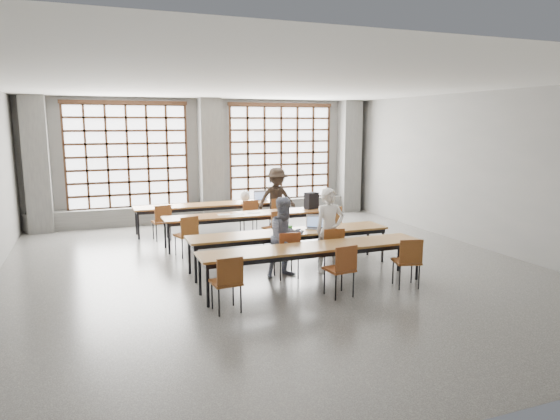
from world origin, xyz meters
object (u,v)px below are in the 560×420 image
object	(u,v)px
chair_mid_left	(187,232)
student_male	(329,230)
chair_back_right	(278,211)
mouse	(334,227)
desk_row_d	(314,250)
student_back	(277,199)
chair_front_left	(288,250)
chair_near_right	(408,258)
backpack	(311,201)
laptop_front	(315,225)
desk_row_a	(213,206)
green_box	(286,228)
chair_front_right	(332,246)
phone	(301,231)
laptop_back	(261,198)
chair_near_left	(228,278)
student_female	(285,237)
chair_mid_right	(332,221)
red_pouch	(226,279)
chair_mid_centre	(276,225)
chair_back_left	(162,219)
chair_near_mid	(342,265)
desk_row_c	(290,235)
chair_back_mid	(249,213)
plastic_bag	(245,196)
desk_row_b	(250,216)

from	to	relation	value
chair_mid_left	student_male	distance (m)	3.10
chair_back_right	mouse	distance (m)	3.25
desk_row_d	student_back	world-z (taller)	student_back
chair_front_left	chair_near_right	world-z (taller)	same
backpack	laptop_front	bearing A→B (deg)	-128.64
chair_mid_left	chair_near_right	bearing A→B (deg)	-47.35
desk_row_a	green_box	bearing A→B (deg)	-81.40
chair_front_right	phone	size ratio (longest dim) A/B	6.77
laptop_back	backpack	size ratio (longest dim) A/B	1.02
chair_near_left	laptop_front	distance (m)	3.07
chair_near_right	student_female	size ratio (longest dim) A/B	0.59
chair_near_left	chair_near_right	size ratio (longest dim) A/B	1.00
chair_mid_right	student_female	distance (m)	2.85
chair_mid_right	desk_row_a	bearing A→B (deg)	134.87
chair_front_left	student_back	size ratio (longest dim) A/B	0.53
desk_row_d	green_box	world-z (taller)	green_box
laptop_front	phone	distance (m)	0.45
student_female	red_pouch	size ratio (longest dim) A/B	7.42
chair_mid_centre	chair_mid_right	size ratio (longest dim) A/B	1.00
mouse	backpack	bearing A→B (deg)	77.10
chair_near_right	backpack	size ratio (longest dim) A/B	2.20
chair_back_left	student_female	distance (m)	4.10
chair_back_left	chair_mid_right	xyz separation A→B (m)	(3.69, -1.68, 0.00)
student_back	chair_near_left	bearing A→B (deg)	-120.13
chair_near_mid	mouse	xyz separation A→B (m)	(0.81, 1.85, 0.21)
desk_row_c	green_box	bearing A→B (deg)	122.01
chair_front_right	chair_back_left	bearing A→B (deg)	124.06
student_female	chair_front_left	bearing A→B (deg)	-99.84
chair_back_mid	chair_near_mid	size ratio (longest dim) A/B	1.00
green_box	chair_mid_right	bearing A→B (deg)	40.07
desk_row_c	chair_back_mid	world-z (taller)	chair_back_mid
chair_back_right	chair_front_right	distance (m)	3.87
chair_near_mid	laptop_front	size ratio (longest dim) A/B	1.91
laptop_front	laptop_back	distance (m)	3.86
desk_row_a	laptop_front	bearing A→B (deg)	-72.27
chair_mid_left	chair_mid_centre	xyz separation A→B (m)	(2.00, -0.00, 0.00)
plastic_bag	green_box	bearing A→B (deg)	-94.94
desk_row_c	laptop_front	world-z (taller)	laptop_front
student_male	chair_front_right	bearing A→B (deg)	-93.22
red_pouch	laptop_back	bearing A→B (deg)	66.45
desk_row_a	mouse	size ratio (longest dim) A/B	40.82
chair_front_left	laptop_front	size ratio (longest dim) A/B	1.91
desk_row_d	chair_near_left	distance (m)	1.81
chair_front_left	student_back	bearing A→B (deg)	72.12
mouse	phone	distance (m)	0.77
desk_row_c	student_back	bearing A→B (deg)	73.68
desk_row_b	desk_row_c	world-z (taller)	same
student_female	backpack	size ratio (longest dim) A/B	3.71
green_box	laptop_front	bearing A→B (deg)	2.10
green_box	desk_row_d	bearing A→B (deg)	-90.59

